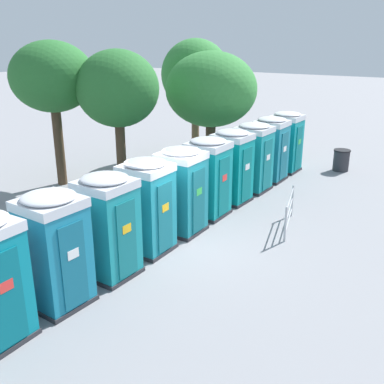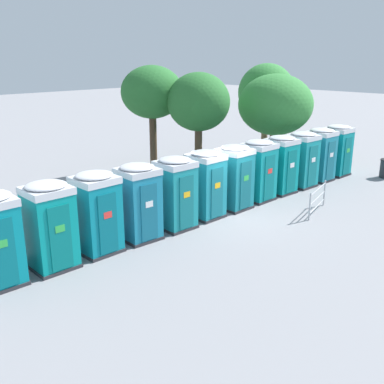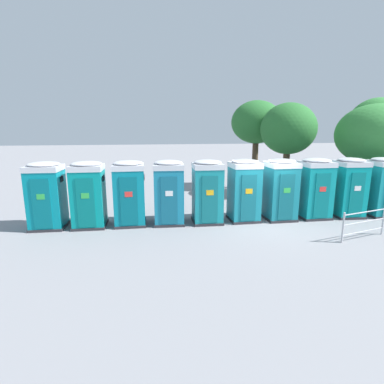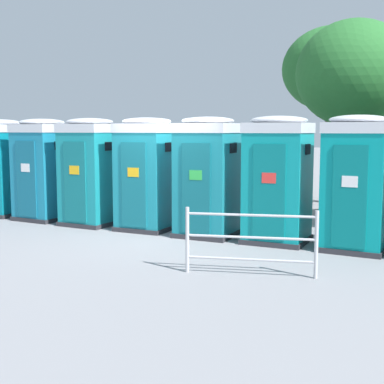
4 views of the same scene
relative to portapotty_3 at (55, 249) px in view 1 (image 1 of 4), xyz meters
The scene contains 16 objects.
ground_plane 4.07m from the portapotty_3, ahead, with size 120.00×120.00×0.00m, color gray.
portapotty_3 is the anchor object (origin of this frame).
portapotty_4 1.54m from the portapotty_3, ahead, with size 1.22×1.24×2.54m.
portapotty_5 3.07m from the portapotty_3, ahead, with size 1.17×1.21×2.54m.
portapotty_6 4.61m from the portapotty_3, ahead, with size 1.20×1.21×2.54m.
portapotty_7 6.15m from the portapotty_3, ahead, with size 1.22×1.21×2.54m.
portapotty_8 7.68m from the portapotty_3, ahead, with size 1.22×1.26×2.54m.
portapotty_9 9.22m from the portapotty_3, ahead, with size 1.25×1.24×2.54m.
portapotty_10 10.76m from the portapotty_3, ahead, with size 1.22×1.22×2.54m.
portapotty_11 12.30m from the portapotty_3, ahead, with size 1.20×1.23×2.54m.
street_tree_0 9.08m from the portapotty_3, 46.68° to the left, with size 3.06×3.06×5.40m.
street_tree_1 13.10m from the portapotty_3, 18.12° to the left, with size 3.11×3.11×5.44m.
street_tree_2 11.28m from the portapotty_3, 12.45° to the left, with size 3.80×3.80×4.97m.
street_tree_3 8.36m from the portapotty_3, 30.36° to the left, with size 3.00×3.00×5.11m.
trash_can 13.84m from the portapotty_3, 10.55° to the right, with size 0.70×0.70×0.92m.
event_barrier 7.09m from the portapotty_3, 23.31° to the right, with size 2.00×0.56×1.05m.
Camera 1 is at (-9.50, -6.40, 5.49)m, focal length 42.00 mm.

